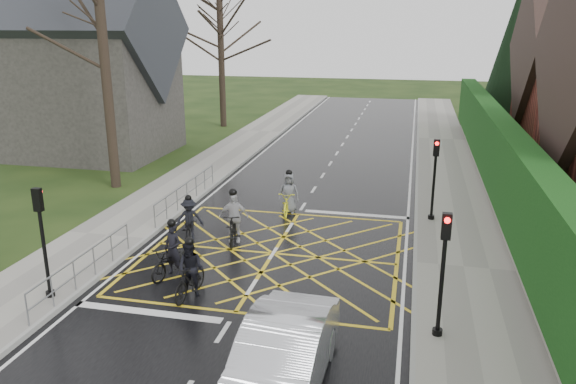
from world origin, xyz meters
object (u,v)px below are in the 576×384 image
at_px(cyclist_lead, 289,198).
at_px(car, 281,360).
at_px(cyclist_mid, 189,224).
at_px(cyclist_front, 233,223).
at_px(cyclist_rear, 173,258).
at_px(cyclist_back, 190,274).

xyz_separation_m(cyclist_lead, car, (2.33, -11.05, 0.16)).
relative_size(cyclist_mid, car, 0.38).
bearing_deg(cyclist_front, cyclist_rear, -120.43).
bearing_deg(cyclist_rear, cyclist_lead, 87.63).
bearing_deg(cyclist_rear, car, -30.59).
height_order(cyclist_rear, car, cyclist_rear).
xyz_separation_m(cyclist_rear, cyclist_lead, (2.11, 6.34, 0.04)).
distance_m(cyclist_mid, car, 9.06).
relative_size(cyclist_rear, cyclist_back, 1.10).
height_order(cyclist_mid, cyclist_front, cyclist_front).
bearing_deg(car, cyclist_mid, 125.56).
bearing_deg(cyclist_mid, cyclist_lead, 29.68).
distance_m(cyclist_back, cyclist_lead, 7.54).
height_order(cyclist_rear, cyclist_back, cyclist_rear).
distance_m(cyclist_lead, car, 11.29).
bearing_deg(car, cyclist_back, 135.15).
height_order(cyclist_rear, cyclist_front, cyclist_front).
relative_size(cyclist_rear, cyclist_mid, 1.09).
bearing_deg(cyclist_back, cyclist_front, 96.78).
relative_size(cyclist_rear, cyclist_lead, 1.03).
distance_m(cyclist_rear, car, 6.48).
xyz_separation_m(cyclist_back, cyclist_lead, (1.09, 7.46, -0.03)).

